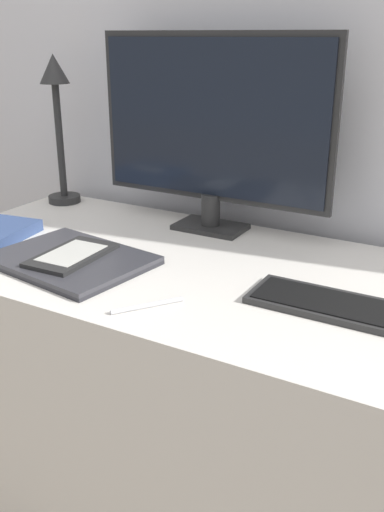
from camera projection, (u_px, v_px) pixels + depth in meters
name	position (u px, v px, depth m)	size (l,w,h in m)	color
wall_back	(265.00, 16.00, 1.35)	(3.60, 0.05, 2.40)	silver
desk	(186.00, 400.00, 1.35)	(1.26, 0.63, 0.70)	silver
monitor	(212.00, 127.00, 1.35)	(0.60, 0.11, 0.47)	#262626
keyboard	(337.00, 306.00, 1.02)	(0.32, 0.12, 0.01)	#282828
laptop	(71.00, 260.00, 1.22)	(0.35, 0.28, 0.02)	#232328
ereader	(72.00, 255.00, 1.21)	(0.12, 0.20, 0.01)	black
desk_lamp	(57.00, 109.00, 1.58)	(0.09, 0.09, 0.41)	#282828
pen	(147.00, 305.00, 1.03)	(0.09, 0.11, 0.01)	silver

